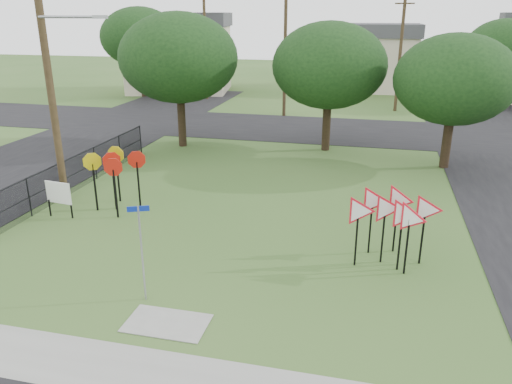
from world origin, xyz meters
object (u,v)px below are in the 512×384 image
at_px(street_name_sign, 141,247).
at_px(yield_sign_cluster, 393,212).
at_px(info_board, 58,194).
at_px(stop_sign_cluster, 115,166).

height_order(street_name_sign, yield_sign_cluster, street_name_sign).
bearing_deg(info_board, yield_sign_cluster, -4.19).
xyz_separation_m(stop_sign_cluster, info_board, (-1.67, -1.23, -0.80)).
bearing_deg(street_name_sign, stop_sign_cluster, 123.83).
distance_m(street_name_sign, info_board, 7.14).
bearing_deg(stop_sign_cluster, yield_sign_cluster, -11.74).
distance_m(street_name_sign, yield_sign_cluster, 7.22).
relative_size(stop_sign_cluster, info_board, 1.68).
xyz_separation_m(street_name_sign, yield_sign_cluster, (6.23, 3.64, 0.12)).
distance_m(stop_sign_cluster, yield_sign_cluster, 10.29).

